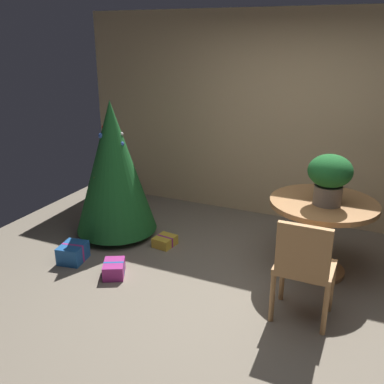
% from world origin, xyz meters
% --- Properties ---
extents(ground_plane, '(6.60, 6.60, 0.00)m').
position_xyz_m(ground_plane, '(0.00, 0.00, 0.00)').
color(ground_plane, '#756B5B').
extents(back_wall_panel, '(6.00, 0.10, 2.60)m').
position_xyz_m(back_wall_panel, '(0.00, 2.20, 1.30)').
color(back_wall_panel, tan).
rests_on(back_wall_panel, ground_plane).
extents(round_dining_table, '(1.04, 1.04, 0.77)m').
position_xyz_m(round_dining_table, '(0.50, 0.89, 0.53)').
color(round_dining_table, '#9E6B3D').
rests_on(round_dining_table, ground_plane).
extents(flower_vase, '(0.41, 0.41, 0.48)m').
position_xyz_m(flower_vase, '(0.53, 0.82, 1.06)').
color(flower_vase, '#665B51').
rests_on(flower_vase, round_dining_table).
extents(wooden_chair_near, '(0.47, 0.40, 0.92)m').
position_xyz_m(wooden_chair_near, '(0.50, -0.00, 0.53)').
color(wooden_chair_near, '#B27F4C').
rests_on(wooden_chair_near, ground_plane).
extents(holiday_tree, '(0.95, 0.95, 1.62)m').
position_xyz_m(holiday_tree, '(-1.86, 0.79, 0.85)').
color(holiday_tree, brown).
rests_on(holiday_tree, ground_plane).
extents(gift_box_gold, '(0.24, 0.27, 0.11)m').
position_xyz_m(gift_box_gold, '(-1.19, 0.76, 0.06)').
color(gift_box_gold, gold).
rests_on(gift_box_gold, ground_plane).
extents(gift_box_blue, '(0.29, 0.34, 0.19)m').
position_xyz_m(gift_box_blue, '(-1.91, 0.03, 0.09)').
color(gift_box_blue, '#1E569E').
rests_on(gift_box_blue, ground_plane).
extents(gift_box_purple, '(0.30, 0.33, 0.15)m').
position_xyz_m(gift_box_purple, '(-1.34, -0.04, 0.07)').
color(gift_box_purple, '#9E287A').
rests_on(gift_box_purple, ground_plane).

